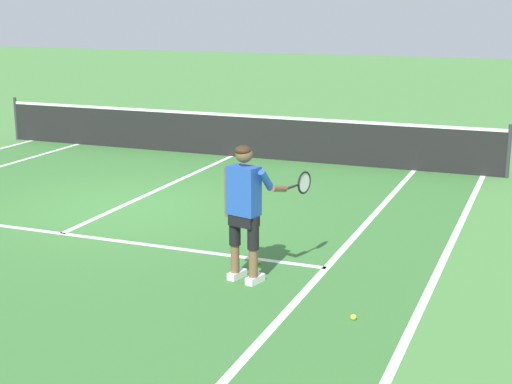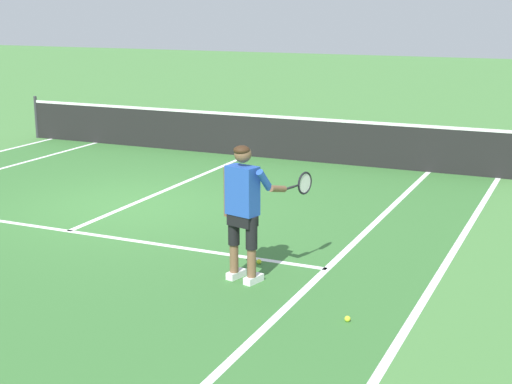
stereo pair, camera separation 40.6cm
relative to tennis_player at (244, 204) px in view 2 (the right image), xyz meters
name	(u,v)px [view 2 (the right image)]	position (x,y,z in m)	size (l,w,h in m)	color
ground_plane	(131,205)	(-3.32, 2.51, -0.99)	(80.00, 80.00, 0.00)	#477F3D
court_inner_surface	(110,214)	(-3.32, 1.89, -0.99)	(10.98, 11.05, 0.00)	#387033
line_service	(69,231)	(-3.32, 0.81, -0.99)	(8.23, 0.10, 0.01)	white
line_centre_service	(175,186)	(-3.32, 4.01, -0.99)	(0.10, 6.40, 0.01)	white
line_singles_right	(351,245)	(0.80, 1.89, -0.99)	(0.10, 10.65, 0.01)	white
line_doubles_right	(449,258)	(2.17, 1.89, -0.99)	(0.10, 10.65, 0.01)	white
tennis_net	(246,134)	(-3.32, 7.21, -0.49)	(11.96, 0.08, 1.07)	#333338
tennis_player	(244,204)	(0.00, 0.00, 0.00)	(0.85, 1.05, 1.71)	white
tennis_ball_near_feet	(347,319)	(1.54, -0.68, -0.96)	(0.07, 0.07, 0.07)	#CCE02D
tennis_ball_by_baseline	(259,262)	(-0.09, 0.64, -0.96)	(0.07, 0.07, 0.07)	#CCE02D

